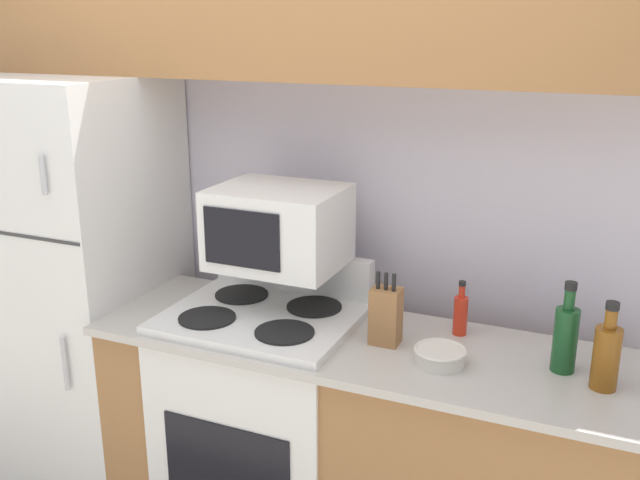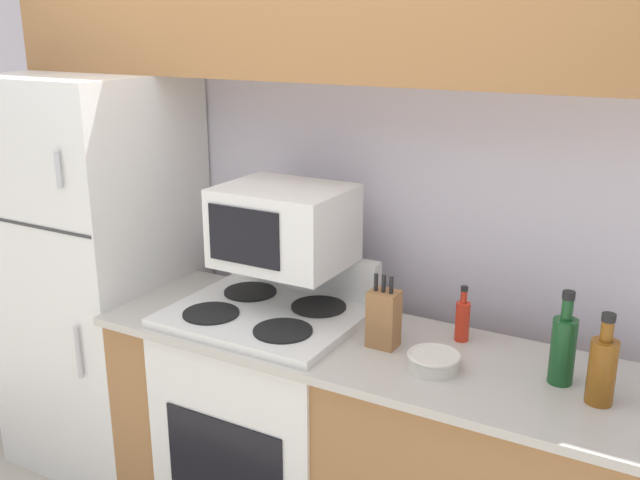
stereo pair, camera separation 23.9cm
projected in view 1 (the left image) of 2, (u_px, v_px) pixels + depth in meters
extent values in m
cube|color=silver|center=(319.00, 193.00, 2.92)|extent=(8.00, 0.05, 2.55)
cube|color=#9E6B3D|center=(360.00, 450.00, 2.65)|extent=(1.93, 0.57, 0.85)
cube|color=#BCB7AD|center=(360.00, 344.00, 2.50)|extent=(1.93, 0.61, 0.03)
cube|color=white|center=(79.00, 282.00, 3.08)|extent=(0.73, 0.70, 1.75)
cube|color=#383838|center=(7.00, 233.00, 2.68)|extent=(0.71, 0.01, 0.01)
cylinder|color=#B7B7BC|center=(43.00, 175.00, 2.50)|extent=(0.02, 0.02, 0.14)
cylinder|color=#B7B7BC|center=(65.00, 364.00, 2.72)|extent=(0.02, 0.02, 0.22)
cube|color=white|center=(265.00, 422.00, 2.77)|extent=(0.70, 0.57, 0.92)
cube|color=black|center=(226.00, 467.00, 2.52)|extent=(0.50, 0.01, 0.33)
cube|color=#2D2D2D|center=(262.00, 315.00, 2.64)|extent=(0.67, 0.55, 0.01)
cube|color=white|center=(293.00, 270.00, 2.85)|extent=(0.67, 0.06, 0.16)
cylinder|color=black|center=(207.00, 318.00, 2.59)|extent=(0.21, 0.21, 0.01)
cylinder|color=black|center=(285.00, 332.00, 2.47)|extent=(0.21, 0.21, 0.01)
cylinder|color=black|center=(242.00, 294.00, 2.81)|extent=(0.21, 0.21, 0.01)
cylinder|color=black|center=(314.00, 307.00, 2.69)|extent=(0.21, 0.21, 0.01)
cube|color=white|center=(278.00, 227.00, 2.62)|extent=(0.46, 0.37, 0.29)
cube|color=black|center=(241.00, 239.00, 2.47)|extent=(0.30, 0.01, 0.21)
cube|color=#9E6B3D|center=(386.00, 316.00, 2.44)|extent=(0.10, 0.08, 0.20)
cylinder|color=black|center=(378.00, 280.00, 2.41)|extent=(0.01, 0.01, 0.06)
cylinder|color=black|center=(386.00, 281.00, 2.39)|extent=(0.01, 0.01, 0.06)
cylinder|color=black|center=(394.00, 283.00, 2.38)|extent=(0.01, 0.01, 0.06)
cylinder|color=silver|center=(440.00, 357.00, 2.31)|extent=(0.16, 0.16, 0.05)
torus|color=silver|center=(440.00, 350.00, 2.30)|extent=(0.17, 0.17, 0.01)
cylinder|color=red|center=(460.00, 316.00, 2.52)|extent=(0.05, 0.05, 0.14)
cylinder|color=red|center=(462.00, 291.00, 2.49)|extent=(0.02, 0.02, 0.04)
cylinder|color=black|center=(462.00, 283.00, 2.48)|extent=(0.02, 0.03, 0.02)
cylinder|color=#194C23|center=(565.00, 340.00, 2.24)|extent=(0.08, 0.08, 0.21)
cylinder|color=#194C23|center=(570.00, 300.00, 2.20)|extent=(0.03, 0.03, 0.07)
cylinder|color=black|center=(571.00, 286.00, 2.19)|extent=(0.04, 0.04, 0.02)
cylinder|color=brown|center=(606.00, 359.00, 2.14)|extent=(0.08, 0.08, 0.20)
cylinder|color=brown|center=(611.00, 319.00, 2.10)|extent=(0.04, 0.04, 0.06)
cylinder|color=black|center=(613.00, 306.00, 2.09)|extent=(0.04, 0.04, 0.02)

